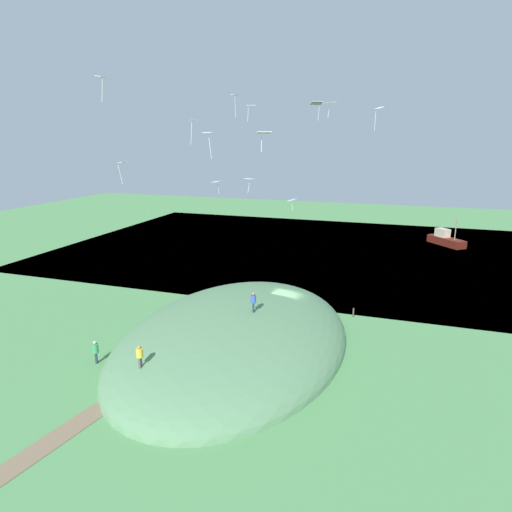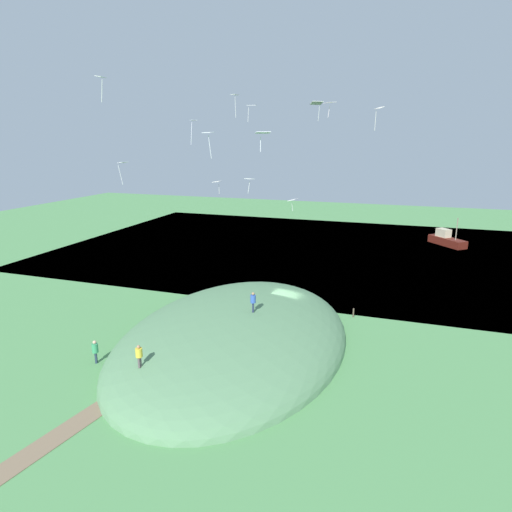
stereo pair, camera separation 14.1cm
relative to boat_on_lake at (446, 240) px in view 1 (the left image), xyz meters
The scene contains 22 objects.
ground_plane 39.62m from the boat_on_lake, 25.07° to the right, with size 160.00×160.00×0.00m, color #508B4F.
lake_water 19.13m from the boat_on_lake, 61.49° to the right, with size 49.42×80.00×0.40m, color slate.
grass_hill 46.66m from the boat_on_lake, 24.75° to the right, with size 26.82×17.84×5.46m, color #568259.
dirt_path 62.31m from the boat_on_lake, 23.31° to the right, with size 12.83×1.44×0.04m, color #79644C.
boat_on_lake is the anchor object (origin of this frame).
person_near_shore 46.08m from the boat_on_lake, 23.00° to the right, with size 0.52×0.52×1.68m.
person_walking_path 56.55m from the boat_on_lake, 29.63° to the right, with size 0.61×0.61×1.80m.
person_on_hilltop 56.19m from the boat_on_lake, 23.76° to the right, with size 0.47×0.47×1.56m.
kite_0 40.34m from the boat_on_lake, 44.38° to the right, with size 1.26×0.94×1.46m.
kite_1 47.84m from the boat_on_lake, 34.38° to the right, with size 0.81×0.80×2.10m.
kite_2 49.59m from the boat_on_lake, 27.50° to the right, with size 0.69×0.88×1.97m.
kite_3 41.40m from the boat_on_lake, 32.40° to the right, with size 0.93×1.05×1.42m.
kite_4 57.72m from the boat_on_lake, 29.23° to the right, with size 0.68×0.49×1.63m.
kite_5 36.51m from the boat_on_lake, 18.34° to the right, with size 1.04×0.95×2.08m.
kite_6 54.29m from the boat_on_lake, 16.57° to the right, with size 0.86×0.96×1.06m.
kite_7 41.63m from the boat_on_lake, 36.85° to the right, with size 0.79×1.03×1.63m.
kite_8 37.82m from the boat_on_lake, 28.31° to the right, with size 1.16×0.86×1.19m.
kite_9 41.26m from the boat_on_lake, 21.92° to the right, with size 1.21×1.19×1.25m.
kite_10 53.08m from the boat_on_lake, 34.59° to the right, with size 0.85×0.69×1.84m.
kite_11 38.99m from the boat_on_lake, 27.15° to the right, with size 1.22×1.34×1.74m.
kite_12 43.94m from the boat_on_lake, 36.13° to the right, with size 0.84×0.69×2.12m.
mooring_post 35.97m from the boat_on_lake, 17.47° to the right, with size 0.14×0.14×0.85m, color brown.
Camera 1 is at (37.03, 9.11, 15.91)m, focal length 30.30 mm.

